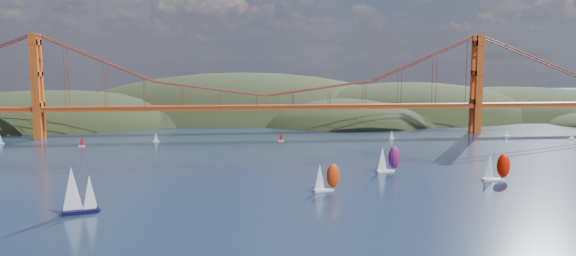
# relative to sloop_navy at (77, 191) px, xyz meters

# --- Properties ---
(ground) EXTENTS (1200.00, 1200.00, 0.00)m
(ground) POSITION_rel_sloop_navy_xyz_m (62.39, -30.56, -6.56)
(ground) COLOR black
(ground) RESTS_ON ground
(headlands) EXTENTS (725.00, 225.00, 96.00)m
(headlands) POSITION_rel_sloop_navy_xyz_m (107.34, 247.73, -19.02)
(headlands) COLOR black
(headlands) RESTS_ON ground
(bridge) EXTENTS (552.00, 12.00, 55.00)m
(bridge) POSITION_rel_sloop_navy_xyz_m (60.64, 149.44, 25.68)
(bridge) COLOR maroon
(bridge) RESTS_ON ground
(sloop_navy) EXTENTS (10.05, 7.01, 14.86)m
(sloop_navy) POSITION_rel_sloop_navy_xyz_m (0.00, 0.00, 0.00)
(sloop_navy) COLOR black
(sloop_navy) RESTS_ON ground
(racer_0) EXTENTS (8.98, 4.67, 10.08)m
(racer_0) POSITION_rel_sloop_navy_xyz_m (72.87, 18.43, -1.79)
(racer_0) COLOR white
(racer_0) RESTS_ON ground
(racer_1) EXTENTS (9.53, 4.08, 10.84)m
(racer_1) POSITION_rel_sloop_navy_xyz_m (134.75, 27.39, -1.44)
(racer_1) COLOR white
(racer_1) RESTS_ON ground
(racer_rwb) EXTENTS (9.63, 4.90, 10.83)m
(racer_rwb) POSITION_rel_sloop_navy_xyz_m (101.37, 46.15, -1.44)
(racer_rwb) COLOR white
(racer_rwb) RESTS_ON ground
(distant_boat_1) EXTENTS (3.00, 2.00, 4.70)m
(distant_boat_1) POSITION_rel_sloop_navy_xyz_m (-70.79, 131.79, -4.15)
(distant_boat_1) COLOR silver
(distant_boat_1) RESTS_ON ground
(distant_boat_2) EXTENTS (3.00, 2.00, 4.70)m
(distant_boat_2) POSITION_rel_sloop_navy_xyz_m (-29.29, 121.11, -4.15)
(distant_boat_2) COLOR silver
(distant_boat_2) RESTS_ON ground
(distant_boat_3) EXTENTS (3.00, 2.00, 4.70)m
(distant_boat_3) POSITION_rel_sloop_navy_xyz_m (4.90, 131.19, -4.15)
(distant_boat_3) COLOR silver
(distant_boat_3) RESTS_ON ground
(distant_boat_4) EXTENTS (3.00, 2.00, 4.70)m
(distant_boat_4) POSITION_rel_sloop_navy_xyz_m (192.45, 131.09, -4.15)
(distant_boat_4) COLOR silver
(distant_boat_4) RESTS_ON ground
(distant_boat_5) EXTENTS (3.00, 2.00, 4.70)m
(distant_boat_5) POSITION_rel_sloop_navy_xyz_m (220.92, 117.05, -4.15)
(distant_boat_5) COLOR silver
(distant_boat_5) RESTS_ON ground
(distant_boat_8) EXTENTS (3.00, 2.00, 4.70)m
(distant_boat_8) POSITION_rel_sloop_navy_xyz_m (127.38, 128.85, -4.15)
(distant_boat_8) COLOR silver
(distant_boat_8) RESTS_ON ground
(distant_boat_9) EXTENTS (3.00, 2.00, 4.70)m
(distant_boat_9) POSITION_rel_sloop_navy_xyz_m (68.61, 127.69, -4.15)
(distant_boat_9) COLOR silver
(distant_boat_9) RESTS_ON ground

